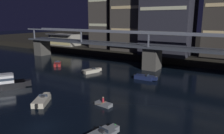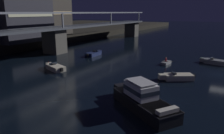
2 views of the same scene
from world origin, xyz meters
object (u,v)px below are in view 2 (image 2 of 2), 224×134
Objects in this scene: speedboat_mid_center at (215,62)px; speedboat_mid_right at (55,67)px; river_bridge at (54,34)px; dinghy_with_paddler at (166,63)px; cabin_cruiser_near_left at (142,99)px; speedboat_near_center at (177,77)px; speedboat_mid_left at (94,54)px.

speedboat_mid_right is (-18.29, 22.47, 0.00)m from speedboat_mid_center.
dinghy_with_paddler is (2.62, -25.66, -4.19)m from river_bridge.
speedboat_mid_right is (6.23, 18.25, -0.64)m from cabin_cruiser_near_left.
dinghy_with_paddler is at bearing -84.16° from river_bridge.
dinghy_with_paddler is at bearing 121.61° from speedboat_mid_center.
cabin_cruiser_near_left is at bearing 176.69° from speedboat_near_center.
speedboat_near_center is (11.26, -0.65, -0.64)m from cabin_cruiser_near_left.
river_bridge is 10.57m from speedboat_mid_left.
speedboat_near_center is 0.92× the size of speedboat_mid_center.
river_bridge reaches higher than cabin_cruiser_near_left.
dinghy_with_paddler is at bearing -47.44° from speedboat_mid_right.
cabin_cruiser_near_left is 19.30m from speedboat_mid_right.
speedboat_near_center and speedboat_mid_left have the same top height.
river_bridge reaches higher than speedboat_near_center.
speedboat_mid_center is at bearing -15.06° from speedboat_near_center.
speedboat_near_center is at bearing 164.94° from speedboat_mid_center.
cabin_cruiser_near_left is 1.69× the size of speedboat_mid_left.
speedboat_near_center is at bearing -75.11° from speedboat_mid_right.
dinghy_with_paddler is (0.38, -16.16, -0.14)m from speedboat_mid_left.
speedboat_mid_left is (2.24, -9.50, -4.05)m from river_bridge.
river_bridge is 16.99× the size of speedboat_mid_left.
speedboat_mid_center is at bearing -77.85° from speedboat_mid_left.
speedboat_mid_center is at bearing -58.39° from dinghy_with_paddler.
cabin_cruiser_near_left reaches higher than dinghy_with_paddler.
speedboat_near_center is at bearing -111.75° from speedboat_mid_left.
cabin_cruiser_near_left reaches higher than speedboat_mid_center.
speedboat_mid_right is at bearing 71.15° from cabin_cruiser_near_left.
speedboat_mid_left is (8.12, 20.34, 0.00)m from speedboat_near_center.
speedboat_near_center is 1.79× the size of dinghy_with_paddler.
river_bridge reaches higher than speedboat_mid_right.
speedboat_mid_left is (19.38, 19.69, -0.64)m from cabin_cruiser_near_left.
speedboat_near_center is 0.92× the size of speedboat_mid_left.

